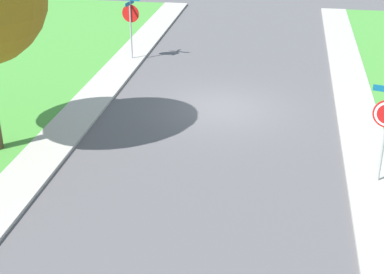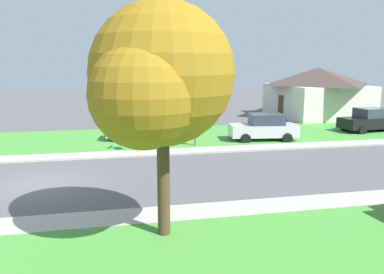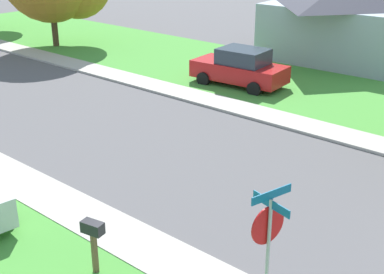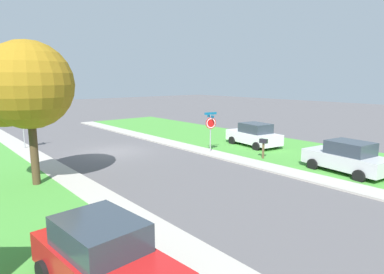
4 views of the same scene
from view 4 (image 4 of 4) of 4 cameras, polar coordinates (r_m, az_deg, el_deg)
ground_plane at (r=23.54m, az=-13.23°, el=-2.47°), size 120.00×120.00×0.00m
sidewalk_east at (r=11.35m, az=-6.65°, el=-15.72°), size 1.40×56.00×0.10m
sidewalk_west at (r=17.94m, az=19.44°, el=-6.50°), size 1.40×56.00×0.10m
lawn_west at (r=22.02m, az=25.72°, el=-3.95°), size 8.00×56.00×0.08m
stop_sign_near_corner at (r=26.25m, az=-27.07°, el=2.15°), size 0.92×0.92×2.77m
stop_sign_far_corner at (r=22.20m, az=3.23°, el=1.99°), size 0.90×0.90×2.77m
car_red_driveway_right at (r=8.41m, az=-14.93°, el=-19.42°), size 2.30×4.43×1.76m
car_silver_kerbside_mid at (r=19.28m, az=25.04°, el=-3.22°), size 2.45×4.50×1.76m
car_white_near_corner at (r=24.87m, az=10.58°, el=0.34°), size 2.48×4.51×1.76m
tree_sidewalk_far at (r=16.78m, az=-27.12°, el=7.49°), size 4.26×3.97×6.68m
mailbox at (r=20.94m, az=12.17°, el=-1.13°), size 0.33×0.52×1.31m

